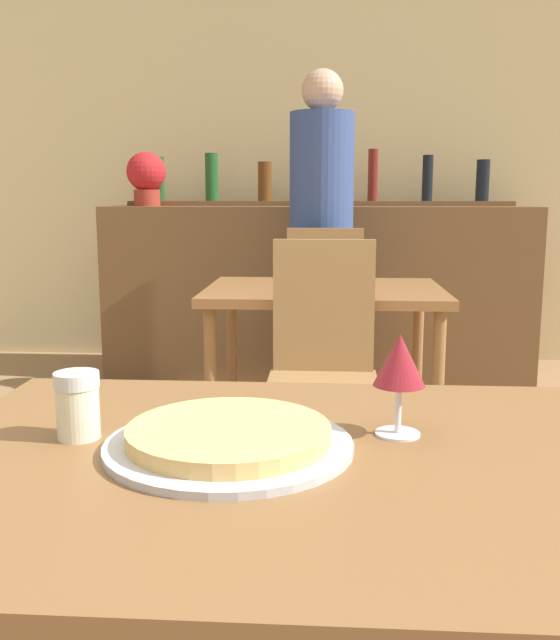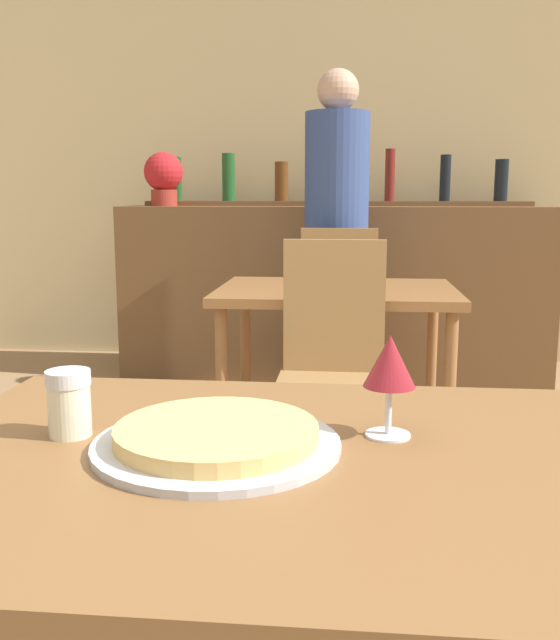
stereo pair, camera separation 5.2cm
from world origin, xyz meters
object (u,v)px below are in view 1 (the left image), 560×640
at_px(cheese_shaker, 78,405).
at_px(wine_glass, 400,363).
at_px(potted_plant, 146,176).
at_px(chair_far_side_front, 323,355).
at_px(person_standing, 321,225).
at_px(chair_far_side_back, 325,308).
at_px(pizza_tray, 229,439).

bearing_deg(cheese_shaker, wine_glass, 5.49).
bearing_deg(cheese_shaker, potted_plant, 102.35).
distance_m(chair_far_side_front, person_standing, 1.35).
bearing_deg(chair_far_side_back, pizza_tray, 87.24).
bearing_deg(person_standing, pizza_tray, -92.12).
relative_size(chair_far_side_back, pizza_tray, 2.63).
bearing_deg(potted_plant, chair_far_side_back, -33.32).
xyz_separation_m(chair_far_side_front, wine_glass, (0.12, -1.49, 0.33)).
relative_size(chair_far_side_front, chair_far_side_back, 1.00).
xyz_separation_m(pizza_tray, wine_glass, (0.25, 0.08, 0.10)).
xyz_separation_m(chair_far_side_back, wine_glass, (0.12, -2.59, 0.33)).
relative_size(chair_far_side_front, cheese_shaker, 9.30).
distance_m(wine_glass, potted_plant, 3.55).
bearing_deg(pizza_tray, potted_plant, 105.97).
distance_m(person_standing, potted_plant, 1.23).
bearing_deg(cheese_shaker, chair_far_side_front, 76.66).
xyz_separation_m(chair_far_side_front, cheese_shaker, (-0.36, -1.54, 0.26)).
xyz_separation_m(chair_far_side_front, potted_plant, (-1.10, 1.82, 0.70)).
bearing_deg(pizza_tray, person_standing, 87.88).
relative_size(person_standing, wine_glass, 11.10).
relative_size(chair_far_side_front, wine_glass, 6.04).
bearing_deg(pizza_tray, chair_far_side_back, 87.24).
distance_m(person_standing, wine_glass, 2.78).
bearing_deg(chair_far_side_front, wine_glass, -85.27).
xyz_separation_m(pizza_tray, potted_plant, (-0.97, 3.39, 0.47)).
bearing_deg(wine_glass, person_standing, 93.02).
relative_size(chair_far_side_back, person_standing, 0.54).
bearing_deg(chair_far_side_front, person_standing, 91.03).
bearing_deg(potted_plant, pizza_tray, -74.03).
distance_m(pizza_tray, cheese_shaker, 0.24).
height_order(chair_far_side_back, potted_plant, potted_plant).
bearing_deg(potted_plant, chair_far_side_front, -58.84).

